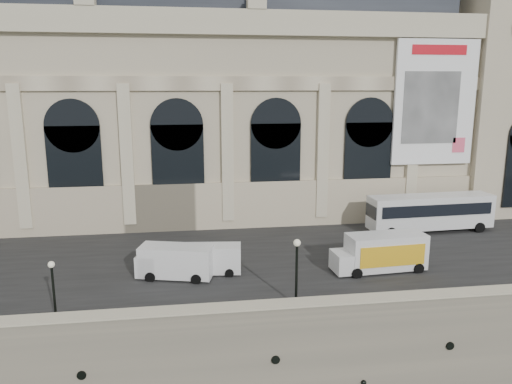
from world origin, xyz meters
TOP-DOWN VIEW (x-y plane):
  - quay at (0.00, 35.00)m, footprint 160.00×70.00m
  - street at (0.00, 14.00)m, footprint 160.00×24.00m
  - parapet at (0.00, 0.60)m, footprint 160.00×1.40m
  - museum at (-5.98, 30.86)m, footprint 69.00×18.70m
  - clock_pavilion at (34.00, 27.93)m, footprint 13.00×14.72m
  - bus_right at (21.45, 17.88)m, footprint 13.11×3.49m
  - van_b at (-1.98, 9.55)m, footprint 5.43×2.63m
  - van_c at (-4.60, 9.00)m, footprint 6.23×3.65m
  - box_truck at (12.16, 8.05)m, footprint 7.76×3.13m
  - lamp_left at (-11.84, 2.47)m, footprint 0.42×0.42m
  - lamp_right at (3.89, 2.58)m, footprint 0.49×0.49m

SIDE VIEW (x-z plane):
  - quay at x=0.00m, z-range 0.00..6.00m
  - street at x=0.00m, z-range 6.00..6.06m
  - parapet at x=0.00m, z-range 6.01..7.22m
  - van_b at x=-1.98m, z-range 6.03..8.36m
  - van_c at x=-4.60m, z-range 6.03..8.64m
  - box_truck at x=12.16m, z-range 6.01..9.08m
  - lamp_left at x=-11.84m, z-range 5.99..10.09m
  - bus_right at x=21.45m, z-range 6.23..10.06m
  - lamp_right at x=3.89m, z-range 5.99..10.76m
  - museum at x=-5.98m, z-range 5.17..34.27m
  - clock_pavilion at x=34.00m, z-range 5.07..41.77m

